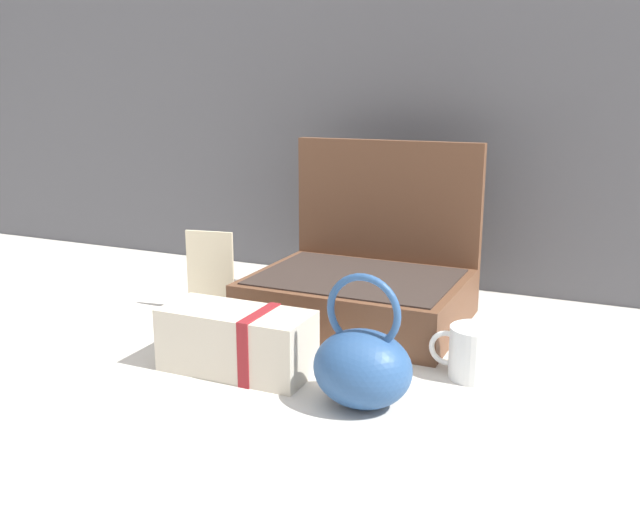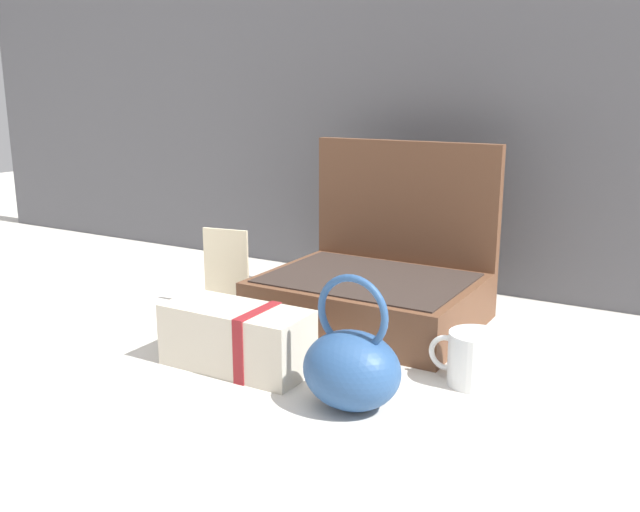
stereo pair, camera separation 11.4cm
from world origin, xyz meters
The scene contains 6 objects.
ground_plane centered at (0.00, 0.00, 0.00)m, with size 6.00×6.00×0.00m, color beige.
open_suitcase centered at (-0.05, 0.24, 0.08)m, with size 0.41×0.34×0.36m.
teal_pouch_handbag centered at (0.10, -0.14, 0.06)m, with size 0.16×0.13×0.21m.
cream_toiletry_bag centered at (-0.14, -0.10, 0.05)m, with size 0.26×0.12×0.11m.
coffee_mug centered at (0.23, 0.04, 0.04)m, with size 0.12×0.09×0.09m.
info_card_left centered at (-0.35, 0.14, 0.09)m, with size 0.10×0.01×0.18m, color beige.
Camera 1 is at (0.44, -1.03, 0.46)m, focal length 38.56 mm.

